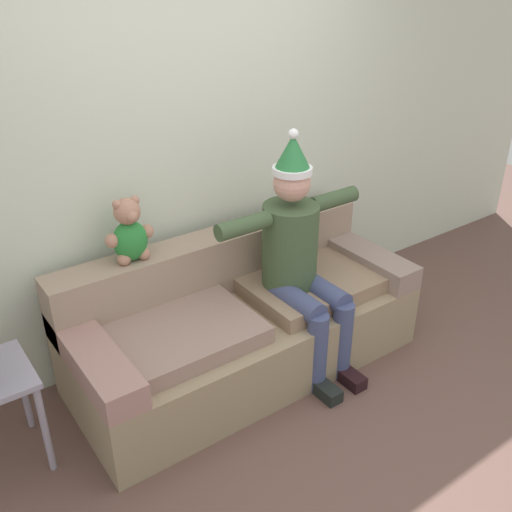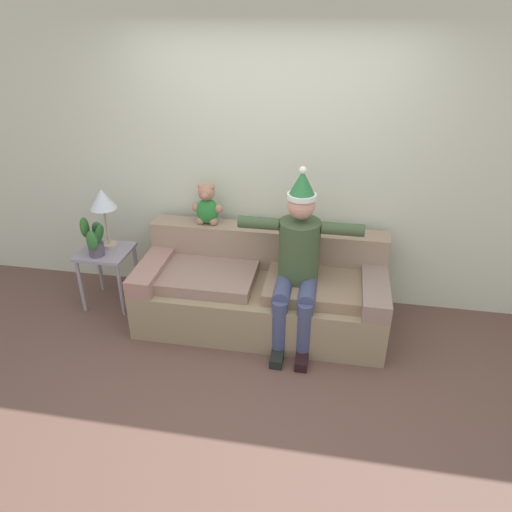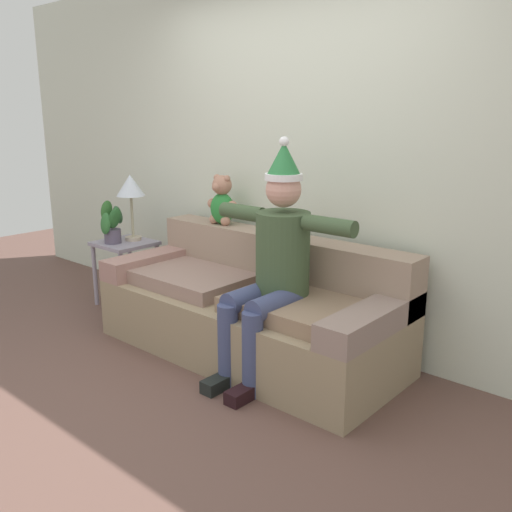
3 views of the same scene
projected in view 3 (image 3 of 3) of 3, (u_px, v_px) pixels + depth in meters
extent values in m
plane|color=brown|center=(135.00, 406.00, 3.21)|extent=(10.00, 10.00, 0.00)
cube|color=silver|center=(301.00, 153.00, 4.00)|extent=(7.00, 0.10, 2.70)
cube|color=gray|center=(247.00, 325.00, 3.86)|extent=(2.15, 0.90, 0.42)
cube|color=gray|center=(278.00, 260.00, 4.00)|extent=(2.15, 0.24, 0.38)
cube|color=#A0766E|center=(156.00, 261.00, 4.40)|extent=(0.22, 0.90, 0.15)
cube|color=gray|center=(373.00, 319.00, 3.17)|extent=(0.22, 0.90, 0.15)
cube|color=gray|center=(193.00, 277.00, 4.06)|extent=(0.86, 0.63, 0.10)
cube|color=#8E735B|center=(300.00, 307.00, 3.45)|extent=(0.86, 0.63, 0.10)
cylinder|color=#3C5133|center=(283.00, 253.00, 3.50)|extent=(0.34, 0.34, 0.52)
sphere|color=tan|center=(284.00, 189.00, 3.40)|extent=(0.22, 0.22, 0.22)
cylinder|color=white|center=(284.00, 177.00, 3.38)|extent=(0.23, 0.23, 0.04)
cone|color=#29743B|center=(284.00, 158.00, 3.35)|extent=(0.21, 0.21, 0.20)
sphere|color=white|center=(284.00, 141.00, 3.32)|extent=(0.06, 0.06, 0.06)
cylinder|color=#3F4870|center=(250.00, 297.00, 3.48)|extent=(0.14, 0.40, 0.14)
cylinder|color=#3F4870|center=(228.00, 345.00, 3.40)|extent=(0.13, 0.13, 0.52)
cube|color=black|center=(219.00, 383.00, 3.40)|extent=(0.10, 0.24, 0.08)
cylinder|color=#3F4870|center=(275.00, 304.00, 3.35)|extent=(0.14, 0.40, 0.14)
cylinder|color=#3F4870|center=(253.00, 354.00, 3.27)|extent=(0.13, 0.13, 0.52)
cube|color=black|center=(244.00, 393.00, 3.27)|extent=(0.10, 0.24, 0.08)
cylinder|color=#3C5133|center=(243.00, 212.00, 3.66)|extent=(0.34, 0.10, 0.10)
cylinder|color=#3C5133|center=(329.00, 226.00, 3.23)|extent=(0.34, 0.10, 0.10)
ellipsoid|color=#288135|center=(222.00, 209.00, 4.28)|extent=(0.20, 0.16, 0.24)
sphere|color=tan|center=(222.00, 185.00, 4.23)|extent=(0.15, 0.15, 0.15)
sphere|color=tan|center=(216.00, 187.00, 4.19)|extent=(0.07, 0.07, 0.07)
sphere|color=tan|center=(217.00, 178.00, 4.25)|extent=(0.05, 0.05, 0.05)
sphere|color=tan|center=(227.00, 179.00, 4.18)|extent=(0.05, 0.05, 0.05)
sphere|color=tan|center=(213.00, 203.00, 4.33)|extent=(0.08, 0.08, 0.08)
sphere|color=tan|center=(214.00, 219.00, 4.31)|extent=(0.08, 0.08, 0.08)
sphere|color=tan|center=(232.00, 206.00, 4.20)|extent=(0.08, 0.08, 0.08)
sphere|color=tan|center=(225.00, 221.00, 4.24)|extent=(0.08, 0.08, 0.08)
cube|color=#978FA2|center=(125.00, 243.00, 4.77)|extent=(0.45, 0.43, 0.03)
cylinder|color=#978FA2|center=(95.00, 275.00, 4.83)|extent=(0.04, 0.04, 0.53)
cylinder|color=#978FA2|center=(122.00, 284.00, 4.58)|extent=(0.04, 0.04, 0.53)
cylinder|color=#978FA2|center=(131.00, 266.00, 5.10)|extent=(0.04, 0.04, 0.53)
cylinder|color=#978FA2|center=(158.00, 274.00, 4.85)|extent=(0.04, 0.04, 0.53)
cylinder|color=#BEAC95|center=(133.00, 238.00, 4.82)|extent=(0.14, 0.14, 0.03)
cylinder|color=#BAB492|center=(132.00, 216.00, 4.77)|extent=(0.02, 0.02, 0.35)
cone|color=silver|center=(130.00, 185.00, 4.71)|extent=(0.24, 0.24, 0.18)
cylinder|color=#554C61|center=(113.00, 236.00, 4.70)|extent=(0.14, 0.14, 0.12)
ellipsoid|color=#245A28|center=(114.00, 218.00, 4.61)|extent=(0.11, 0.14, 0.20)
ellipsoid|color=#2D5734|center=(118.00, 215.00, 4.70)|extent=(0.16, 0.12, 0.21)
ellipsoid|color=#295A24|center=(107.00, 211.00, 4.71)|extent=(0.11, 0.16, 0.21)
ellipsoid|color=#2C652F|center=(106.00, 224.00, 4.61)|extent=(0.14, 0.12, 0.20)
cylinder|color=beige|center=(113.00, 231.00, 4.82)|extent=(0.02, 0.02, 0.15)
cylinder|color=white|center=(112.00, 217.00, 4.78)|extent=(0.04, 0.04, 0.10)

